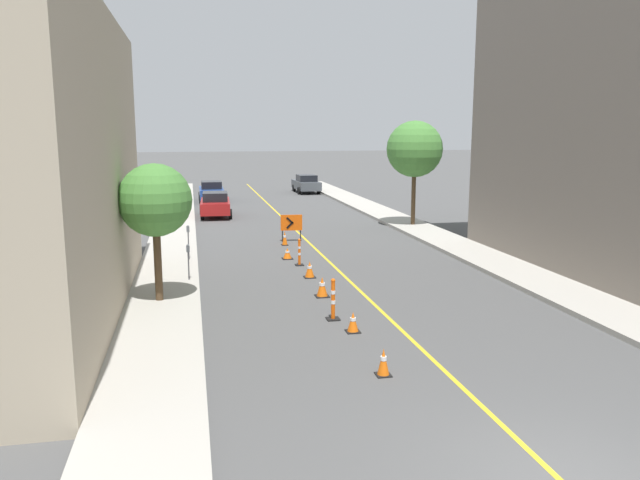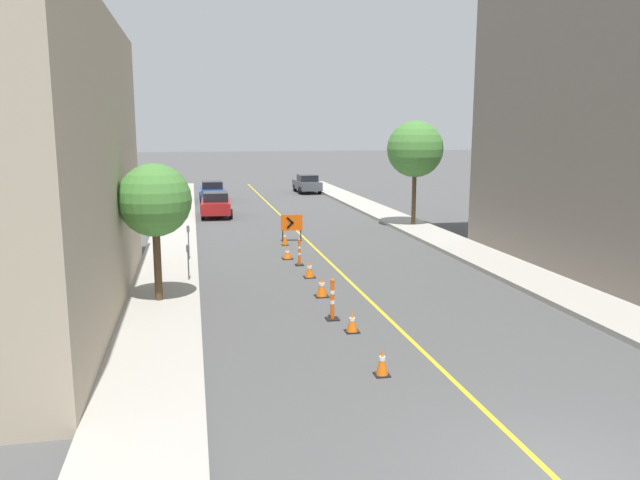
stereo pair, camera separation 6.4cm
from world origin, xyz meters
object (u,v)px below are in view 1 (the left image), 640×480
(traffic_cone_third, at_px, (322,287))
(parked_car_curb_far, at_px, (306,184))
(delineator_post_front, at_px, (333,302))
(delineator_post_rear, at_px, (299,254))
(traffic_cone_nearest, at_px, (383,362))
(parked_car_curb_mid, at_px, (211,191))
(street_tree_right_near, at_px, (415,149))
(parked_car_curb_near, at_px, (215,204))
(traffic_cone_fifth, at_px, (287,254))
(traffic_cone_second, at_px, (353,322))
(parking_meter_far_curb, at_px, (188,255))
(traffic_cone_farthest, at_px, (285,238))
(traffic_cone_fourth, at_px, (310,270))
(street_tree_left_near, at_px, (155,201))
(parking_meter_near_curb, at_px, (188,236))
(arrow_barricade_primary, at_px, (291,223))

(traffic_cone_third, xyz_separation_m, parked_car_curb_far, (5.76, 34.06, 0.47))
(delineator_post_front, xyz_separation_m, delineator_post_rear, (0.30, 7.49, -0.06))
(traffic_cone_nearest, xyz_separation_m, parked_car_curb_mid, (-2.60, 35.74, 0.48))
(delineator_post_rear, bearing_deg, street_tree_right_near, 46.99)
(traffic_cone_nearest, distance_m, street_tree_right_near, 22.43)
(traffic_cone_third, xyz_separation_m, parked_car_curb_near, (-2.69, 20.27, 0.47))
(traffic_cone_fifth, height_order, street_tree_right_near, street_tree_right_near)
(traffic_cone_second, bearing_deg, parking_meter_far_curb, 124.60)
(traffic_cone_farthest, relative_size, delineator_post_front, 0.55)
(traffic_cone_fourth, relative_size, delineator_post_rear, 0.56)
(traffic_cone_fifth, height_order, delineator_post_front, delineator_post_front)
(parked_car_curb_near, height_order, street_tree_left_near, street_tree_left_near)
(traffic_cone_fifth, relative_size, parking_meter_near_curb, 0.34)
(parked_car_curb_mid, height_order, parking_meter_near_curb, parking_meter_near_curb)
(traffic_cone_second, xyz_separation_m, arrow_barricade_primary, (0.58, 14.27, 0.62))
(parked_car_curb_mid, bearing_deg, parked_car_curb_far, 31.65)
(traffic_cone_farthest, xyz_separation_m, parked_car_curb_near, (-2.86, 10.74, 0.46))
(traffic_cone_second, relative_size, arrow_barricade_primary, 0.43)
(parked_car_curb_near, height_order, parked_car_curb_far, same)
(traffic_cone_farthest, bearing_deg, parking_meter_near_curb, -144.02)
(traffic_cone_nearest, height_order, delineator_post_rear, delineator_post_rear)
(delineator_post_rear, relative_size, parking_meter_far_curb, 0.86)
(traffic_cone_nearest, distance_m, street_tree_left_near, 9.23)
(traffic_cone_nearest, bearing_deg, street_tree_left_near, 126.91)
(traffic_cone_nearest, bearing_deg, arrow_barricade_primary, 87.74)
(delineator_post_rear, relative_size, parked_car_curb_near, 0.26)
(parking_meter_far_curb, distance_m, street_tree_right_near, 16.94)
(traffic_cone_fifth, height_order, parked_car_curb_near, parked_car_curb_near)
(traffic_cone_second, relative_size, traffic_cone_third, 0.85)
(parked_car_curb_far, xyz_separation_m, street_tree_left_near, (-11.03, -33.99, 2.53))
(parked_car_curb_mid, height_order, street_tree_left_near, street_tree_left_near)
(traffic_cone_second, relative_size, parking_meter_far_curb, 0.44)
(delineator_post_rear, bearing_deg, traffic_cone_second, -90.10)
(parked_car_curb_mid, bearing_deg, traffic_cone_third, -85.01)
(delineator_post_front, distance_m, parked_car_curb_far, 37.10)
(traffic_cone_fourth, xyz_separation_m, parked_car_curb_near, (-2.79, 17.51, 0.49))
(parked_car_curb_near, xyz_separation_m, street_tree_left_near, (-2.58, -20.20, 2.53))
(arrow_barricade_primary, bearing_deg, street_tree_left_near, -115.59)
(traffic_cone_third, relative_size, traffic_cone_farthest, 0.97)
(parked_car_curb_far, xyz_separation_m, street_tree_right_near, (2.39, -20.48, 3.61))
(traffic_cone_nearest, height_order, parked_car_curb_far, parked_car_curb_far)
(parked_car_curb_mid, relative_size, street_tree_right_near, 0.74)
(parked_car_curb_far, bearing_deg, traffic_cone_nearest, -100.24)
(parked_car_curb_near, bearing_deg, traffic_cone_second, -80.95)
(delineator_post_front, distance_m, delineator_post_rear, 7.50)
(traffic_cone_third, height_order, parking_meter_far_curb, parking_meter_far_curb)
(traffic_cone_fourth, bearing_deg, street_tree_left_near, -153.41)
(traffic_cone_third, relative_size, parked_car_curb_mid, 0.16)
(traffic_cone_second, distance_m, traffic_cone_fifth, 10.11)
(parked_car_curb_far, height_order, parking_meter_far_curb, parked_car_curb_far)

